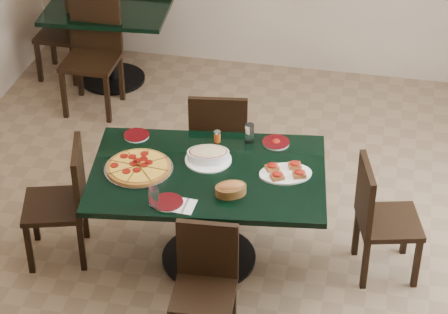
% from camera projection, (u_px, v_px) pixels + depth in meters
% --- Properties ---
extents(floor, '(5.50, 5.50, 0.00)m').
position_uv_depth(floor, '(234.00, 244.00, 6.29)').
color(floor, brown).
rests_on(floor, ground).
extents(room_shell, '(5.50, 5.50, 5.50)m').
position_uv_depth(room_shell, '(405.00, 8.00, 6.85)').
color(room_shell, white).
rests_on(room_shell, floor).
extents(main_table, '(1.66, 1.19, 0.75)m').
position_uv_depth(main_table, '(208.00, 194.00, 5.84)').
color(main_table, black).
rests_on(main_table, floor).
extents(back_table, '(1.16, 0.89, 0.75)m').
position_uv_depth(back_table, '(109.00, 30.00, 8.00)').
color(back_table, black).
rests_on(back_table, floor).
extents(chair_far, '(0.48, 0.48, 0.91)m').
position_uv_depth(chair_far, '(219.00, 138.00, 6.52)').
color(chair_far, black).
rests_on(chair_far, floor).
extents(chair_near, '(0.40, 0.40, 0.81)m').
position_uv_depth(chair_near, '(205.00, 279.00, 5.32)').
color(chair_near, black).
rests_on(chair_near, floor).
extents(chair_right, '(0.49, 0.49, 0.87)m').
position_uv_depth(chair_right, '(378.00, 214.00, 5.79)').
color(chair_right, black).
rests_on(chair_right, floor).
extents(chair_left, '(0.51, 0.51, 0.89)m').
position_uv_depth(chair_left, '(65.00, 197.00, 5.93)').
color(chair_left, black).
rests_on(chair_left, floor).
extents(back_chair_near, '(0.46, 0.46, 0.98)m').
position_uv_depth(back_chair_near, '(93.00, 48.00, 7.63)').
color(back_chair_near, black).
rests_on(back_chair_near, floor).
extents(back_chair_left, '(0.42, 0.42, 0.88)m').
position_uv_depth(back_chair_left, '(68.00, 28.00, 8.10)').
color(back_chair_left, black).
rests_on(back_chair_left, floor).
extents(pepperoni_pizza, '(0.46, 0.46, 0.04)m').
position_uv_depth(pepperoni_pizza, '(139.00, 167.00, 5.75)').
color(pepperoni_pizza, '#ABABB2').
rests_on(pepperoni_pizza, main_table).
extents(lasagna_casserole, '(0.31, 0.31, 0.09)m').
position_uv_depth(lasagna_casserole, '(208.00, 155.00, 5.82)').
color(lasagna_casserole, white).
rests_on(lasagna_casserole, main_table).
extents(bread_basket, '(0.24, 0.22, 0.09)m').
position_uv_depth(bread_basket, '(231.00, 189.00, 5.51)').
color(bread_basket, brown).
rests_on(bread_basket, main_table).
extents(bruschetta_platter, '(0.41, 0.34, 0.05)m').
position_uv_depth(bruschetta_platter, '(286.00, 172.00, 5.70)').
color(bruschetta_platter, white).
rests_on(bruschetta_platter, main_table).
extents(side_plate_near, '(0.19, 0.19, 0.02)m').
position_uv_depth(side_plate_near, '(168.00, 202.00, 5.45)').
color(side_plate_near, white).
rests_on(side_plate_near, main_table).
extents(side_plate_far_r, '(0.19, 0.19, 0.03)m').
position_uv_depth(side_plate_far_r, '(276.00, 142.00, 6.01)').
color(side_plate_far_r, white).
rests_on(side_plate_far_r, main_table).
extents(side_plate_far_l, '(0.18, 0.18, 0.02)m').
position_uv_depth(side_plate_far_l, '(136.00, 135.00, 6.09)').
color(side_plate_far_l, white).
rests_on(side_plate_far_l, main_table).
extents(napkin_setting, '(0.16, 0.16, 0.01)m').
position_uv_depth(napkin_setting, '(182.00, 206.00, 5.43)').
color(napkin_setting, white).
rests_on(napkin_setting, main_table).
extents(water_glass_a, '(0.06, 0.06, 0.14)m').
position_uv_depth(water_glass_a, '(249.00, 133.00, 6.00)').
color(water_glass_a, white).
rests_on(water_glass_a, main_table).
extents(water_glass_b, '(0.06, 0.06, 0.14)m').
position_uv_depth(water_glass_b, '(154.00, 198.00, 5.39)').
color(water_glass_b, white).
rests_on(water_glass_b, main_table).
extents(pepper_shaker, '(0.05, 0.05, 0.08)m').
position_uv_depth(pepper_shaker, '(217.00, 136.00, 6.01)').
color(pepper_shaker, '#C64D15').
rests_on(pepper_shaker, main_table).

